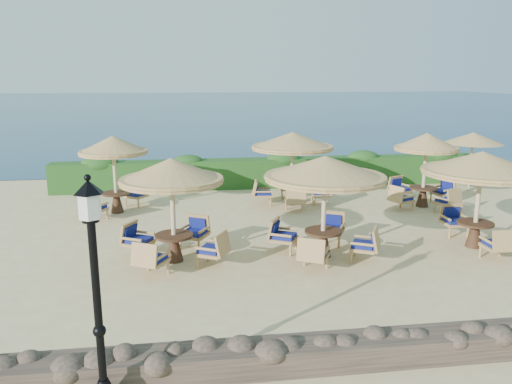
# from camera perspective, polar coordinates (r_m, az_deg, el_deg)

# --- Properties ---
(ground) EXTENTS (120.00, 120.00, 0.00)m
(ground) POSITION_cam_1_polar(r_m,az_deg,el_deg) (14.46, 6.65, -5.50)
(ground) COLOR beige
(ground) RESTS_ON ground
(sea) EXTENTS (160.00, 160.00, 0.00)m
(sea) POSITION_cam_1_polar(r_m,az_deg,el_deg) (83.44, -5.61, 9.93)
(sea) COLOR #0C2A4D
(sea) RESTS_ON ground
(hedge) EXTENTS (18.00, 0.90, 1.20)m
(hedge) POSITION_cam_1_polar(r_m,az_deg,el_deg) (21.13, 1.81, 2.23)
(hedge) COLOR #194215
(hedge) RESTS_ON ground
(stone_wall) EXTENTS (15.00, 0.65, 0.44)m
(stone_wall) POSITION_cam_1_polar(r_m,az_deg,el_deg) (9.02, 17.00, -16.55)
(stone_wall) COLOR brown
(stone_wall) RESTS_ON ground
(lamp_post) EXTENTS (0.44, 0.44, 3.31)m
(lamp_post) POSITION_cam_1_polar(r_m,az_deg,el_deg) (7.24, -17.65, -12.43)
(lamp_post) COLOR black
(lamp_post) RESTS_ON ground
(extra_parasol) EXTENTS (2.30, 2.30, 2.41)m
(extra_parasol) POSITION_cam_1_polar(r_m,az_deg,el_deg) (21.78, 23.58, 5.65)
(extra_parasol) COLOR #CDB790
(extra_parasol) RESTS_ON ground
(cafe_set_0) EXTENTS (2.79, 2.79, 2.65)m
(cafe_set_0) POSITION_cam_1_polar(r_m,az_deg,el_deg) (12.47, -9.55, -0.20)
(cafe_set_0) COLOR #CDB790
(cafe_set_0) RESTS_ON ground
(cafe_set_1) EXTENTS (3.11, 3.11, 2.65)m
(cafe_set_1) POSITION_cam_1_polar(r_m,az_deg,el_deg) (12.72, 7.85, 0.75)
(cafe_set_1) COLOR #CDB790
(cafe_set_1) RESTS_ON ground
(cafe_set_2) EXTENTS (3.12, 3.12, 2.65)m
(cafe_set_2) POSITION_cam_1_polar(r_m,az_deg,el_deg) (14.58, 24.30, 1.95)
(cafe_set_2) COLOR #CDB790
(cafe_set_2) RESTS_ON ground
(cafe_set_3) EXTENTS (2.30, 2.71, 2.65)m
(cafe_set_3) POSITION_cam_1_polar(r_m,az_deg,el_deg) (17.48, -15.93, 3.74)
(cafe_set_3) COLOR #CDB790
(cafe_set_3) RESTS_ON ground
(cafe_set_4) EXTENTS (2.97, 2.97, 2.65)m
(cafe_set_4) POSITION_cam_1_polar(r_m,az_deg,el_deg) (17.98, 4.17, 4.36)
(cafe_set_4) COLOR #CDB790
(cafe_set_4) RESTS_ON ground
(cafe_set_5) EXTENTS (2.85, 2.85, 2.65)m
(cafe_set_5) POSITION_cam_1_polar(r_m,az_deg,el_deg) (18.65, 18.78, 3.33)
(cafe_set_5) COLOR #CDB790
(cafe_set_5) RESTS_ON ground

